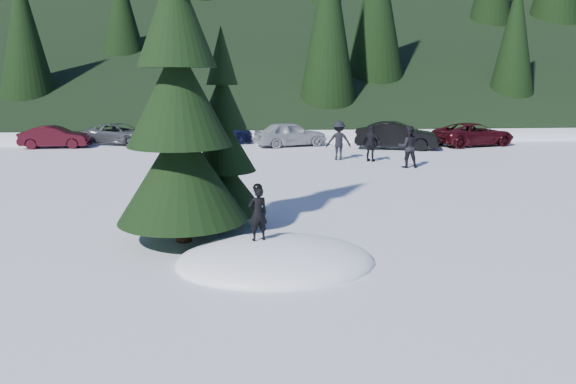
{
  "coord_description": "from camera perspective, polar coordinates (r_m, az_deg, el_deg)",
  "views": [
    {
      "loc": [
        -0.73,
        -11.94,
        4.13
      ],
      "look_at": [
        0.48,
        2.38,
        1.1
      ],
      "focal_mm": 35.0,
      "sensor_mm": 36.0,
      "label": 1
    }
  ],
  "objects": [
    {
      "name": "adult_1",
      "position": [
        27.22,
        8.45,
        4.9
      ],
      "size": [
        1.08,
        0.94,
        1.75
      ],
      "primitive_type": "imported",
      "rotation": [
        0.0,
        0.0,
        2.53
      ],
      "color": "black",
      "rests_on": "ground"
    },
    {
      "name": "car_4",
      "position": [
        32.76,
        0.24,
        5.92
      ],
      "size": [
        4.5,
        2.81,
        1.43
      ],
      "primitive_type": "imported",
      "rotation": [
        0.0,
        0.0,
        1.86
      ],
      "color": "#A0A4A9",
      "rests_on": "ground"
    },
    {
      "name": "snow_mound",
      "position": [
        12.65,
        -1.26,
        -7.15
      ],
      "size": [
        4.48,
        3.52,
        0.96
      ],
      "primitive_type": "ellipsoid",
      "color": "white",
      "rests_on": "ground"
    },
    {
      "name": "child_skier",
      "position": [
        12.48,
        -3.07,
        -2.21
      ],
      "size": [
        0.52,
        0.42,
        1.22
      ],
      "primitive_type": "imported",
      "rotation": [
        0.0,
        0.0,
        3.47
      ],
      "color": "black",
      "rests_on": "snow_mound"
    },
    {
      "name": "car_2",
      "position": [
        35.13,
        -16.7,
        5.67
      ],
      "size": [
        4.89,
        3.6,
        1.24
      ],
      "primitive_type": "imported",
      "rotation": [
        0.0,
        0.0,
        1.18
      ],
      "color": "#474A4E",
      "rests_on": "ground"
    },
    {
      "name": "adult_0",
      "position": [
        25.73,
        12.09,
        4.52
      ],
      "size": [
        0.94,
        0.75,
        1.88
      ],
      "primitive_type": "imported",
      "rotation": [
        0.0,
        0.0,
        3.1
      ],
      "color": "black",
      "rests_on": "ground"
    },
    {
      "name": "spruce_tall",
      "position": [
        13.84,
        -11.03,
        8.33
      ],
      "size": [
        3.2,
        3.2,
        8.6
      ],
      "color": "black",
      "rests_on": "ground"
    },
    {
      "name": "car_1",
      "position": [
        34.65,
        -22.6,
        5.19
      ],
      "size": [
        3.84,
        1.46,
        1.25
      ],
      "primitive_type": "imported",
      "rotation": [
        0.0,
        0.0,
        1.61
      ],
      "color": "black",
      "rests_on": "ground"
    },
    {
      "name": "car_6",
      "position": [
        34.78,
        18.34,
        5.59
      ],
      "size": [
        5.21,
        3.4,
        1.33
      ],
      "primitive_type": "imported",
      "rotation": [
        0.0,
        0.0,
        1.84
      ],
      "color": "#35090F",
      "rests_on": "ground"
    },
    {
      "name": "spruce_short",
      "position": [
        15.28,
        -6.56,
        4.2
      ],
      "size": [
        2.2,
        2.2,
        5.37
      ],
      "color": "black",
      "rests_on": "ground"
    },
    {
      "name": "car_3",
      "position": [
        34.4,
        -7.47,
        6.06
      ],
      "size": [
        4.89,
        2.33,
        1.38
      ],
      "primitive_type": "imported",
      "rotation": [
        0.0,
        0.0,
        1.66
      ],
      "color": "black",
      "rests_on": "ground"
    },
    {
      "name": "car_5",
      "position": [
        32.06,
        10.97,
        5.64
      ],
      "size": [
        4.84,
        2.74,
        1.51
      ],
      "primitive_type": "imported",
      "rotation": [
        0.0,
        0.0,
        1.31
      ],
      "color": "black",
      "rests_on": "ground"
    },
    {
      "name": "adult_2",
      "position": [
        27.59,
        5.17,
        5.23
      ],
      "size": [
        1.25,
        0.75,
        1.89
      ],
      "primitive_type": "imported",
      "rotation": [
        0.0,
        0.0,
        3.1
      ],
      "color": "black",
      "rests_on": "ground"
    },
    {
      "name": "ground",
      "position": [
        12.65,
        -1.26,
        -7.15
      ],
      "size": [
        200.0,
        200.0,
        0.0
      ],
      "primitive_type": "plane",
      "color": "white",
      "rests_on": "ground"
    }
  ]
}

